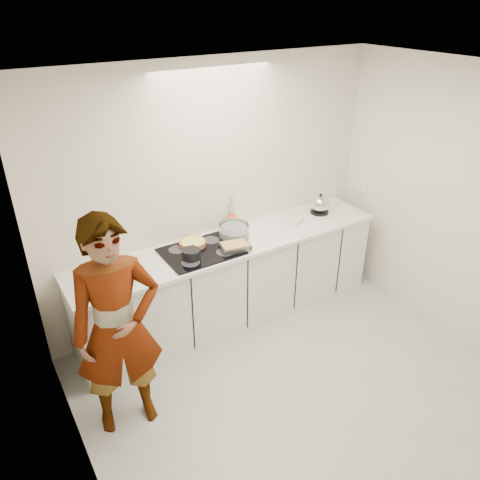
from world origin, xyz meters
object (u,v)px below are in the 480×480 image
baking_dish (235,246)px  saucepan (191,254)px  hob (201,251)px  tart_dish (193,243)px  utensil_crock (232,222)px  cook (118,329)px  mixing_bowl (234,232)px  kettle (320,205)px

baking_dish → saucepan: bearing=173.4°
hob → baking_dish: size_ratio=2.35×
tart_dish → utensil_crock: (0.53, 0.14, 0.03)m
baking_dish → utensil_crock: 0.47m
hob → cook: bearing=-147.3°
hob → utensil_crock: size_ratio=5.43×
mixing_bowl → kettle: (1.10, -0.01, 0.03)m
kettle → utensil_crock: kettle is taller
baking_dish → utensil_crock: (0.22, 0.41, 0.02)m
kettle → mixing_bowl: bearing=179.7°
saucepan → mixing_bowl: 0.59m
hob → mixing_bowl: 0.43m
saucepan → mixing_bowl: bearing=17.3°
hob → tart_dish: bearing=96.7°
tart_dish → utensil_crock: size_ratio=2.45×
utensil_crock → saucepan: bearing=-151.0°
tart_dish → kettle: 1.54m
hob → kettle: bearing=3.3°
tart_dish → baking_dish: baking_dish is taller
tart_dish → saucepan: 0.26m
saucepan → utensil_crock: saucepan is taller
baking_dish → hob: bearing=155.8°
saucepan → cook: bearing=-146.8°
tart_dish → mixing_bowl: (0.44, -0.05, 0.03)m
kettle → utensil_crock: size_ratio=1.84×
mixing_bowl → kettle: size_ratio=1.59×
tart_dish → utensil_crock: bearing=14.5°
mixing_bowl → hob: bearing=-167.4°
tart_dish → mixing_bowl: 0.44m
baking_dish → cook: (-1.34, -0.54, -0.05)m
cook → utensil_crock: bearing=39.1°
baking_dish → cook: cook is taller
kettle → hob: bearing=-176.7°
kettle → cook: (-2.57, -0.76, -0.10)m
hob → mixing_bowl: size_ratio=1.86×
cook → kettle: bearing=24.1°
baking_dish → kettle: kettle is taller
saucepan → utensil_crock: (0.65, 0.36, 0.01)m
saucepan → baking_dish: bearing=-6.6°
saucepan → mixing_bowl: saucepan is taller
kettle → cook: 2.68m
mixing_bowl → utensil_crock: size_ratio=2.92×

